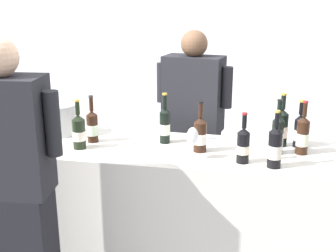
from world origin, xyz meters
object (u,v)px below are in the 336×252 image
at_px(wine_bottle_10, 165,125).
at_px(wine_glass, 193,138).
at_px(wine_bottle_8, 243,145).
at_px(wine_bottle_0, 281,127).
at_px(wine_bottle_6, 200,134).
at_px(wine_bottle_3, 92,126).
at_px(wine_bottle_5, 303,135).
at_px(person_guest, 14,201).
at_px(ice_bucket, 61,119).
at_px(person_server, 193,138).
at_px(wine_bottle_2, 79,131).
at_px(wine_bottle_9, 275,147).
at_px(wine_bottle_7, 278,135).
at_px(wine_bottle_4, 300,130).

relative_size(wine_bottle_10, wine_glass, 1.70).
bearing_deg(wine_bottle_8, wine_bottle_0, 56.34).
bearing_deg(wine_bottle_8, wine_bottle_10, 153.48).
bearing_deg(wine_bottle_6, wine_bottle_3, 176.36).
bearing_deg(wine_bottle_5, person_guest, -153.51).
xyz_separation_m(wine_bottle_3, wine_glass, (0.71, -0.19, 0.03)).
height_order(wine_glass, ice_bucket, ice_bucket).
xyz_separation_m(wine_bottle_3, wine_bottle_6, (0.74, -0.05, 0.00)).
xyz_separation_m(wine_bottle_0, wine_bottle_10, (-0.76, -0.09, -0.00)).
xyz_separation_m(person_server, person_guest, (-0.78, -1.34, 0.04)).
xyz_separation_m(wine_bottle_2, wine_glass, (0.75, -0.05, 0.02)).
xyz_separation_m(wine_bottle_9, ice_bucket, (-1.47, 0.34, -0.01)).
bearing_deg(wine_bottle_10, wine_bottle_3, -171.19).
height_order(wine_bottle_2, person_guest, person_guest).
bearing_deg(wine_bottle_2, wine_bottle_6, 6.95).
relative_size(wine_bottle_6, wine_bottle_7, 0.94).
height_order(wine_bottle_10, ice_bucket, wine_bottle_10).
distance_m(wine_bottle_4, wine_glass, 0.74).
bearing_deg(wine_bottle_6, ice_bucket, 171.05).
bearing_deg(wine_bottle_9, wine_bottle_5, 55.61).
distance_m(wine_bottle_8, wine_glass, 0.30).
bearing_deg(wine_bottle_3, person_server, 45.36).
distance_m(wine_bottle_7, person_server, 0.90).
bearing_deg(wine_glass, ice_bucket, 162.83).
xyz_separation_m(wine_bottle_6, wine_bottle_8, (0.27, -0.14, -0.00)).
height_order(wine_bottle_10, wine_glass, wine_bottle_10).
relative_size(wine_bottle_7, wine_glass, 1.74).
relative_size(wine_bottle_9, wine_bottle_10, 1.00).
bearing_deg(wine_bottle_0, wine_glass, -146.37).
bearing_deg(wine_bottle_0, wine_bottle_7, -101.07).
height_order(wine_bottle_4, wine_glass, wine_bottle_4).
xyz_separation_m(wine_bottle_0, wine_bottle_4, (0.12, -0.00, -0.01)).
xyz_separation_m(wine_bottle_6, wine_bottle_7, (0.48, 0.05, 0.01)).
bearing_deg(wine_bottle_5, person_server, 143.23).
bearing_deg(wine_bottle_3, wine_bottle_8, -10.53).
height_order(wine_bottle_5, wine_bottle_6, wine_bottle_5).
relative_size(wine_bottle_0, wine_bottle_4, 1.12).
bearing_deg(wine_bottle_10, ice_bucket, 177.15).
bearing_deg(wine_bottle_3, wine_bottle_5, 1.41).
bearing_deg(wine_bottle_9, ice_bucket, 167.02).
relative_size(wine_bottle_0, wine_bottle_9, 1.04).
bearing_deg(wine_bottle_8, wine_bottle_5, 31.76).
distance_m(wine_bottle_9, person_guest, 1.48).
relative_size(wine_bottle_10, person_guest, 0.20).
relative_size(wine_bottle_4, wine_glass, 1.57).
height_order(wine_bottle_6, wine_bottle_7, wine_bottle_7).
bearing_deg(wine_bottle_8, person_server, 117.28).
relative_size(wine_bottle_2, person_server, 0.20).
relative_size(wine_bottle_7, wine_bottle_10, 1.02).
bearing_deg(wine_bottle_3, ice_bucket, 157.79).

